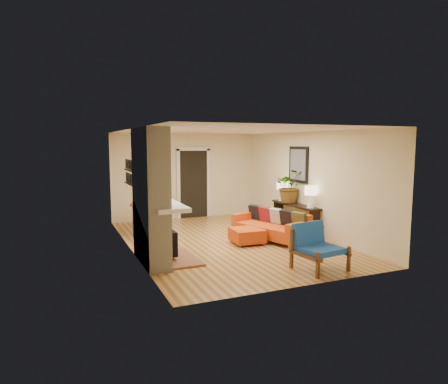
{
  "coord_description": "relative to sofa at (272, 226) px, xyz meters",
  "views": [
    {
      "loc": [
        -3.7,
        -8.5,
        2.31
      ],
      "look_at": [
        0.0,
        0.2,
        1.15
      ],
      "focal_mm": 32.0,
      "sensor_mm": 36.0,
      "label": 1
    }
  ],
  "objects": [
    {
      "name": "room_shell",
      "position": [
        -0.48,
        2.88,
        0.91
      ],
      "size": [
        6.5,
        6.5,
        6.5
      ],
      "color": "tan",
      "rests_on": "ground"
    },
    {
      "name": "fireplace",
      "position": [
        -3.08,
        -0.76,
        0.91
      ],
      "size": [
        1.09,
        1.68,
        2.6
      ],
      "color": "white",
      "rests_on": "ground"
    },
    {
      "name": "sofa",
      "position": [
        0.0,
        0.0,
        0.0
      ],
      "size": [
        1.37,
        2.05,
        0.74
      ],
      "color": "silver",
      "rests_on": "ground"
    },
    {
      "name": "ottoman",
      "position": [
        -0.76,
        -0.16,
        -0.12
      ],
      "size": [
        0.72,
        0.72,
        0.35
      ],
      "color": "silver",
      "rests_on": "ground"
    },
    {
      "name": "blue_chair",
      "position": [
        -0.4,
        -2.3,
        0.13
      ],
      "size": [
        0.9,
        0.88,
        0.84
      ],
      "color": "brown",
      "rests_on": "ground"
    },
    {
      "name": "dining_table",
      "position": [
        -2.55,
        1.87,
        0.33
      ],
      "size": [
        1.15,
        1.91,
        1.0
      ],
      "color": "brown",
      "rests_on": "ground"
    },
    {
      "name": "console_table",
      "position": [
        0.99,
        0.52,
        0.25
      ],
      "size": [
        0.34,
        1.85,
        0.72
      ],
      "color": "black",
      "rests_on": "ground"
    },
    {
      "name": "lamp_near",
      "position": [
        0.99,
        -0.14,
        0.74
      ],
      "size": [
        0.3,
        0.3,
        0.54
      ],
      "color": "white",
      "rests_on": "console_table"
    },
    {
      "name": "lamp_far",
      "position": [
        0.99,
        1.2,
        0.74
      ],
      "size": [
        0.3,
        0.3,
        0.54
      ],
      "color": "white",
      "rests_on": "console_table"
    },
    {
      "name": "houseplant",
      "position": [
        0.98,
        0.79,
        0.85
      ],
      "size": [
        0.95,
        0.87,
        0.9
      ],
      "primitive_type": "imported",
      "rotation": [
        0.0,
        0.0,
        -0.24
      ],
      "color": "#1E5919",
      "rests_on": "console_table"
    }
  ]
}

